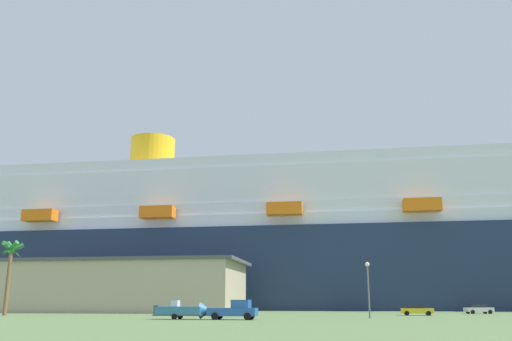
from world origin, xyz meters
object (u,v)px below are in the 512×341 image
object	(u,v)px
cruise_ship	(302,246)
street_lamp	(368,281)
small_boat_on_trailer	(185,311)
parked_car_silver_sedan	(478,309)
palm_tree	(11,257)
pickup_truck	(235,310)
parked_car_yellow_taxi	(417,310)

from	to	relation	value
cruise_ship	street_lamp	size ratio (longest dim) A/B	44.58
cruise_ship	small_boat_on_trailer	world-z (taller)	cruise_ship
parked_car_silver_sedan	small_boat_on_trailer	bearing A→B (deg)	-144.27
palm_tree	parked_car_silver_sedan	distance (m)	75.12
cruise_ship	street_lamp	distance (m)	68.93
small_boat_on_trailer	palm_tree	bearing A→B (deg)	153.72
pickup_truck	parked_car_silver_sedan	distance (m)	48.66
parked_car_yellow_taxi	pickup_truck	bearing A→B (deg)	-140.55
parked_car_silver_sedan	parked_car_yellow_taxi	bearing A→B (deg)	-137.80
pickup_truck	street_lamp	size ratio (longest dim) A/B	0.85
cruise_ship	pickup_truck	distance (m)	75.91
cruise_ship	pickup_truck	bearing A→B (deg)	-96.55
cruise_ship	palm_tree	distance (m)	73.74
palm_tree	street_lamp	size ratio (longest dim) A/B	1.61
small_boat_on_trailer	street_lamp	distance (m)	22.82
cruise_ship	small_boat_on_trailer	distance (m)	76.12
cruise_ship	parked_car_silver_sedan	world-z (taller)	cruise_ship
pickup_truck	small_boat_on_trailer	xyz separation A→B (m)	(-5.82, 0.70, -0.08)
small_boat_on_trailer	parked_car_silver_sedan	size ratio (longest dim) A/B	1.63
pickup_truck	palm_tree	size ratio (longest dim) A/B	0.53
parked_car_yellow_taxi	parked_car_silver_sedan	size ratio (longest dim) A/B	1.03
palm_tree	parked_car_yellow_taxi	xyz separation A→B (m)	(60.55, 4.68, -7.73)
street_lamp	small_boat_on_trailer	bearing A→B (deg)	-165.41
parked_car_yellow_taxi	cruise_ship	bearing A→B (deg)	106.70
cruise_ship	parked_car_yellow_taxi	distance (m)	58.04
cruise_ship	small_boat_on_trailer	size ratio (longest dim) A/B	39.85
street_lamp	parked_car_silver_sedan	distance (m)	33.02
palm_tree	parked_car_yellow_taxi	size ratio (longest dim) A/B	2.28
street_lamp	parked_car_yellow_taxi	distance (m)	16.75
pickup_truck	parked_car_silver_sedan	xyz separation A→B (m)	(37.06, 31.54, -0.21)
palm_tree	cruise_ship	bearing A→B (deg)	52.74
pickup_truck	palm_tree	bearing A→B (deg)	156.57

